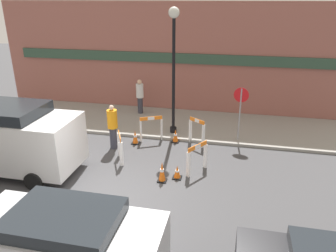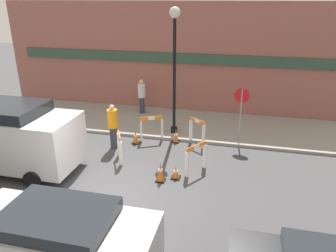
{
  "view_description": "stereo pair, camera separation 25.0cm",
  "coord_description": "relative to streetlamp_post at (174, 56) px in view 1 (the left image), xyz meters",
  "views": [
    {
      "loc": [
        3.57,
        -7.89,
        5.68
      ],
      "look_at": [
        1.07,
        3.64,
        1.0
      ],
      "focal_mm": 35.0,
      "sensor_mm": 36.0,
      "label": 1
    },
    {
      "loc": [
        3.81,
        -7.83,
        5.68
      ],
      "look_at": [
        1.07,
        3.64,
        1.0
      ],
      "focal_mm": 35.0,
      "sensor_mm": 36.0,
      "label": 2
    }
  ],
  "objects": [
    {
      "name": "ground_plane",
      "position": [
        -0.98,
        -5.17,
        -3.46
      ],
      "size": [
        60.0,
        60.0,
        0.0
      ],
      "primitive_type": "plane",
      "color": "#424244"
    },
    {
      "name": "sidewalk_slab",
      "position": [
        -0.98,
        1.26,
        -3.41
      ],
      "size": [
        18.0,
        3.84,
        0.11
      ],
      "color": "gray",
      "rests_on": "ground_plane"
    },
    {
      "name": "storefront_facade",
      "position": [
        -0.98,
        3.25,
        -0.71
      ],
      "size": [
        18.0,
        0.22,
        5.5
      ],
      "color": "#93564C",
      "rests_on": "ground_plane"
    },
    {
      "name": "streetlamp_post",
      "position": [
        0.0,
        0.0,
        0.0
      ],
      "size": [
        0.44,
        0.44,
        5.21
      ],
      "color": "black",
      "rests_on": "sidewalk_slab"
    },
    {
      "name": "stop_sign",
      "position": [
        2.79,
        -0.19,
        -1.86
      ],
      "size": [
        0.6,
        0.12,
        2.22
      ],
      "rotation": [
        0.0,
        0.0,
        2.98
      ],
      "color": "gray",
      "rests_on": "sidewalk_slab"
    },
    {
      "name": "barricade_0",
      "position": [
        1.14,
        -0.82,
        -2.87
      ],
      "size": [
        0.71,
        0.56,
        1.12
      ],
      "rotation": [
        0.0,
        0.0,
        2.52
      ],
      "color": "white",
      "rests_on": "ground_plane"
    },
    {
      "name": "barricade_1",
      "position": [
        -0.78,
        -0.82,
        -2.87
      ],
      "size": [
        0.9,
        0.55,
        1.07
      ],
      "rotation": [
        0.0,
        0.0,
        3.62
      ],
      "color": "white",
      "rests_on": "ground_plane"
    },
    {
      "name": "barricade_2",
      "position": [
        -1.42,
        -2.83,
        -2.89
      ],
      "size": [
        0.48,
        0.83,
        1.06
      ],
      "rotation": [
        0.0,
        0.0,
        5.15
      ],
      "color": "white",
      "rests_on": "ground_plane"
    },
    {
      "name": "barricade_3",
      "position": [
        1.45,
        -3.07,
        -2.88
      ],
      "size": [
        0.63,
        0.88,
        1.05
      ],
      "rotation": [
        0.0,
        0.0,
        7.28
      ],
      "color": "white",
      "rests_on": "ground_plane"
    },
    {
      "name": "traffic_cone_0",
      "position": [
        0.86,
        -3.63,
        -3.25
      ],
      "size": [
        0.3,
        0.3,
        0.46
      ],
      "color": "black",
      "rests_on": "ground_plane"
    },
    {
      "name": "traffic_cone_1",
      "position": [
        -1.35,
        -1.27,
        -3.18
      ],
      "size": [
        0.3,
        0.3,
        0.58
      ],
      "color": "black",
      "rests_on": "ground_plane"
    },
    {
      "name": "traffic_cone_2",
      "position": [
        0.42,
        -3.93,
        -3.12
      ],
      "size": [
        0.3,
        0.3,
        0.71
      ],
      "color": "black",
      "rests_on": "ground_plane"
    },
    {
      "name": "traffic_cone_3",
      "position": [
        0.25,
        -0.77,
        -3.19
      ],
      "size": [
        0.3,
        0.3,
        0.57
      ],
      "color": "black",
      "rests_on": "ground_plane"
    },
    {
      "name": "person_worker",
      "position": [
        -2.06,
        -1.86,
        -2.5
      ],
      "size": [
        0.43,
        0.43,
        1.81
      ],
      "rotation": [
        0.0,
        0.0,
        -0.08
      ],
      "color": "#33333D",
      "rests_on": "ground_plane"
    },
    {
      "name": "person_pedestrian",
      "position": [
        -2.14,
        2.14,
        -2.41
      ],
      "size": [
        0.41,
        0.41,
        1.74
      ],
      "rotation": [
        0.0,
        0.0,
        3.26
      ],
      "color": "#33333D",
      "rests_on": "sidewalk_slab"
    },
    {
      "name": "parked_car_1",
      "position": [
        -0.51,
        -8.34,
        -2.46
      ],
      "size": [
        3.91,
        1.86,
        1.79
      ],
      "color": "#B7BABF",
      "rests_on": "ground_plane"
    },
    {
      "name": "work_van",
      "position": [
        -4.91,
        -4.28,
        -2.17
      ],
      "size": [
        4.91,
        2.2,
        2.38
      ],
      "color": "white",
      "rests_on": "ground_plane"
    }
  ]
}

